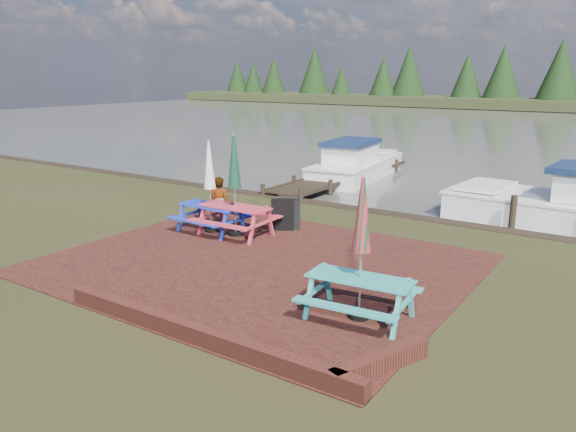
% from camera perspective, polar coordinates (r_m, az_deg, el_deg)
% --- Properties ---
extents(ground, '(120.00, 120.00, 0.00)m').
position_cam_1_polar(ground, '(12.00, -5.95, -6.19)').
color(ground, black).
rests_on(ground, ground).
extents(paving, '(9.00, 7.50, 0.02)m').
position_cam_1_polar(paving, '(12.73, -3.06, -4.86)').
color(paving, '#3C1413').
rests_on(paving, ground).
extents(brick_wall, '(6.21, 1.79, 0.30)m').
position_cam_1_polar(brick_wall, '(8.97, -5.28, -12.51)').
color(brick_wall, '#4C1E16').
rests_on(brick_wall, ground).
extents(water, '(120.00, 60.00, 0.02)m').
position_cam_1_polar(water, '(46.34, 25.06, 7.84)').
color(water, '#434139').
rests_on(water, ground).
extents(picnic_table_teal, '(1.96, 1.78, 2.54)m').
position_cam_1_polar(picnic_table_teal, '(9.76, 7.36, -5.56)').
color(picnic_table_teal, teal).
rests_on(picnic_table_teal, ground).
extents(picnic_table_red, '(1.96, 1.75, 2.66)m').
position_cam_1_polar(picnic_table_red, '(14.72, -5.40, 1.49)').
color(picnic_table_red, '#BB3040').
rests_on(picnic_table_red, ground).
extents(picnic_table_blue, '(1.80, 1.60, 2.46)m').
position_cam_1_polar(picnic_table_blue, '(15.14, -7.88, 1.51)').
color(picnic_table_blue, '#172FB2').
rests_on(picnic_table_blue, ground).
extents(chalkboard, '(0.63, 0.83, 0.96)m').
position_cam_1_polar(chalkboard, '(15.19, -0.23, 0.26)').
color(chalkboard, black).
rests_on(chalkboard, ground).
extents(jetty, '(1.76, 9.08, 1.00)m').
position_cam_1_polar(jetty, '(22.95, 5.42, 4.06)').
color(jetty, black).
rests_on(jetty, ground).
extents(boat_jetty, '(2.92, 6.56, 1.84)m').
position_cam_1_polar(boat_jetty, '(24.13, 6.88, 5.10)').
color(boat_jetty, silver).
rests_on(boat_jetty, ground).
extents(person, '(0.80, 0.67, 1.89)m').
position_cam_1_polar(person, '(18.16, -7.05, 3.94)').
color(person, gray).
rests_on(person, ground).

